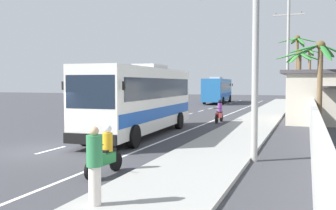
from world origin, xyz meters
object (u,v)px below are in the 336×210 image
(palm_fourth, at_px, (320,67))
(coach_bus_foreground, at_px, (142,98))
(motorcycle_beside_bus, at_px, (105,154))
(pedestrian_near_kerb, at_px, (95,164))
(utility_pole_mid, at_px, (288,53))
(palm_nearest, at_px, (297,58))
(palm_second, at_px, (299,69))
(utility_pole_nearest, at_px, (253,36))
(palm_third, at_px, (309,68))
(coach_bus_far_lane, at_px, (218,90))
(motorcycle_trailing, at_px, (219,113))

(palm_fourth, bearing_deg, coach_bus_foreground, -147.01)
(motorcycle_beside_bus, relative_size, palm_fourth, 0.36)
(motorcycle_beside_bus, relative_size, pedestrian_near_kerb, 1.11)
(utility_pole_mid, xyz_separation_m, palm_nearest, (0.57, 6.17, -0.08))
(pedestrian_near_kerb, xyz_separation_m, palm_second, (3.79, 24.73, 2.90))
(motorcycle_beside_bus, xyz_separation_m, palm_fourth, (6.62, 14.76, 3.25))
(utility_pole_nearest, bearing_deg, coach_bus_foreground, 143.14)
(palm_fourth, bearing_deg, palm_third, 91.17)
(palm_second, bearing_deg, motorcycle_beside_bus, -103.70)
(pedestrian_near_kerb, relative_size, palm_third, 0.25)
(palm_nearest, bearing_deg, coach_bus_far_lane, 128.91)
(pedestrian_near_kerb, xyz_separation_m, utility_pole_mid, (2.83, 26.41, 4.38))
(utility_pole_mid, relative_size, palm_fourth, 1.92)
(coach_bus_foreground, relative_size, palm_fourth, 2.13)
(utility_pole_nearest, bearing_deg, motorcycle_trailing, 107.42)
(palm_fourth, bearing_deg, utility_pole_mid, 105.10)
(motorcycle_beside_bus, bearing_deg, motorcycle_trailing, 90.37)
(pedestrian_near_kerb, height_order, palm_second, palm_second)
(coach_bus_far_lane, bearing_deg, motorcycle_trailing, -76.96)
(coach_bus_far_lane, distance_m, palm_third, 13.04)
(coach_bus_foreground, distance_m, palm_third, 32.49)
(utility_pole_nearest, height_order, palm_second, utility_pole_nearest)
(motorcycle_beside_bus, height_order, motorcycle_trailing, motorcycle_trailing)
(utility_pole_nearest, bearing_deg, palm_fourth, 76.85)
(pedestrian_near_kerb, height_order, palm_nearest, palm_nearest)
(coach_bus_far_lane, height_order, motorcycle_trailing, coach_bus_far_lane)
(coach_bus_foreground, bearing_deg, coach_bus_far_lane, 95.85)
(motorcycle_trailing, relative_size, palm_fourth, 0.36)
(coach_bus_far_lane, relative_size, utility_pole_mid, 1.16)
(pedestrian_near_kerb, relative_size, utility_pole_mid, 0.17)
(coach_bus_far_lane, relative_size, palm_second, 2.20)
(pedestrian_near_kerb, xyz_separation_m, palm_third, (4.62, 42.99, 3.62))
(motorcycle_beside_bus, height_order, palm_nearest, palm_nearest)
(pedestrian_near_kerb, bearing_deg, palm_nearest, -116.16)
(utility_pole_mid, distance_m, palm_nearest, 6.19)
(motorcycle_beside_bus, xyz_separation_m, utility_pole_nearest, (4.04, 3.70, 3.93))
(coach_bus_far_lane, xyz_separation_m, utility_pole_nearest, (10.24, -39.52, 2.62))
(palm_second, xyz_separation_m, palm_third, (0.83, 18.26, 0.72))
(palm_third, bearing_deg, pedestrian_near_kerb, -96.14)
(utility_pole_nearest, bearing_deg, pedestrian_near_kerb, -110.61)
(coach_bus_far_lane, height_order, palm_second, palm_second)
(motorcycle_trailing, bearing_deg, utility_pole_nearest, -72.58)
(motorcycle_beside_bus, distance_m, motorcycle_trailing, 16.93)
(motorcycle_trailing, height_order, palm_nearest, palm_nearest)
(motorcycle_trailing, relative_size, utility_pole_nearest, 0.23)
(coach_bus_foreground, height_order, palm_third, palm_third)
(motorcycle_beside_bus, height_order, pedestrian_near_kerb, pedestrian_near_kerb)
(pedestrian_near_kerb, bearing_deg, utility_pole_nearest, -130.82)
(palm_nearest, bearing_deg, palm_fourth, -83.25)
(pedestrian_near_kerb, distance_m, palm_nearest, 33.04)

